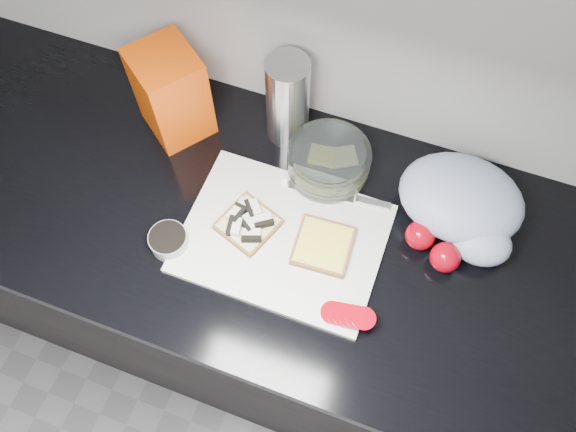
# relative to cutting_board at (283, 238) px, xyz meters

# --- Properties ---
(base_cabinet) EXTENTS (3.50, 0.60, 0.86)m
(base_cabinet) POSITION_rel_cutting_board_xyz_m (0.09, 0.04, -0.48)
(base_cabinet) COLOR black
(base_cabinet) RESTS_ON ground
(countertop) EXTENTS (3.50, 0.64, 0.04)m
(countertop) POSITION_rel_cutting_board_xyz_m (0.09, 0.04, -0.03)
(countertop) COLOR black
(countertop) RESTS_ON base_cabinet
(cutting_board) EXTENTS (0.40, 0.30, 0.01)m
(cutting_board) POSITION_rel_cutting_board_xyz_m (0.00, 0.00, 0.00)
(cutting_board) COLOR silver
(cutting_board) RESTS_ON countertop
(bread_left) EXTENTS (0.14, 0.14, 0.03)m
(bread_left) POSITION_rel_cutting_board_xyz_m (-0.08, 0.00, 0.02)
(bread_left) COLOR beige
(bread_left) RESTS_ON cutting_board
(bread_right) EXTENTS (0.12, 0.12, 0.02)m
(bread_right) POSITION_rel_cutting_board_xyz_m (0.08, 0.01, 0.01)
(bread_right) COLOR beige
(bread_right) RESTS_ON cutting_board
(tomato_slices) EXTENTS (0.12, 0.06, 0.02)m
(tomato_slices) POSITION_rel_cutting_board_xyz_m (0.17, -0.11, 0.02)
(tomato_slices) COLOR #9C0311
(tomato_slices) RESTS_ON cutting_board
(knife) EXTENTS (0.23, 0.04, 0.01)m
(knife) POSITION_rel_cutting_board_xyz_m (0.10, 0.13, 0.01)
(knife) COLOR silver
(knife) RESTS_ON cutting_board
(seed_tub) EXTENTS (0.08, 0.08, 0.04)m
(seed_tub) POSITION_rel_cutting_board_xyz_m (-0.21, -0.09, 0.02)
(seed_tub) COLOR #9A9F9F
(seed_tub) RESTS_ON countertop
(tub_lid) EXTENTS (0.09, 0.09, 0.01)m
(tub_lid) POSITION_rel_cutting_board_xyz_m (-0.15, 0.08, -0.00)
(tub_lid) COLOR white
(tub_lid) RESTS_ON countertop
(glass_bowl) EXTENTS (0.18, 0.18, 0.07)m
(glass_bowl) POSITION_rel_cutting_board_xyz_m (0.03, 0.19, 0.03)
(glass_bowl) COLOR silver
(glass_bowl) RESTS_ON countertop
(bread_bag) EXTENTS (0.18, 0.18, 0.21)m
(bread_bag) POSITION_rel_cutting_board_xyz_m (-0.32, 0.19, 0.10)
(bread_bag) COLOR red
(bread_bag) RESTS_ON countertop
(steel_canister) EXTENTS (0.09, 0.09, 0.22)m
(steel_canister) POSITION_rel_cutting_board_xyz_m (-0.08, 0.25, 0.10)
(steel_canister) COLOR silver
(steel_canister) RESTS_ON countertop
(grocery_bag) EXTENTS (0.26, 0.23, 0.11)m
(grocery_bag) POSITION_rel_cutting_board_xyz_m (0.32, 0.17, 0.05)
(grocery_bag) COLOR #9EACC3
(grocery_bag) RESTS_ON countertop
(whole_tomatoes) EXTENTS (0.12, 0.09, 0.06)m
(whole_tomatoes) POSITION_rel_cutting_board_xyz_m (0.29, 0.08, 0.02)
(whole_tomatoes) COLOR #9C0311
(whole_tomatoes) RESTS_ON countertop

